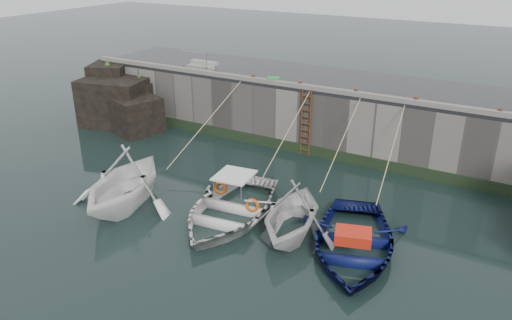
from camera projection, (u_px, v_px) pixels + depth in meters
The scene contains 22 objects.
ground at pixel (228, 276), 15.12m from camera, with size 120.00×120.00×0.00m, color black.
quay_back at pixel (364, 116), 24.51m from camera, with size 30.00×5.00×3.00m, color slate.
road_back at pixel (367, 85), 23.88m from camera, with size 30.00×5.00×0.16m, color black.
kerb_back at pixel (351, 93), 21.94m from camera, with size 30.00×0.30×0.20m, color slate.
algae_back at pixel (344, 157), 22.97m from camera, with size 30.00×0.08×0.50m, color black.
rock_outcrop at pixel (120, 101), 27.77m from camera, with size 5.85×4.24×3.41m.
ladder at pixel (306, 123), 23.32m from camera, with size 0.51×0.08×3.20m.
boat_near_white at pixel (126, 204), 19.31m from camera, with size 4.31×4.99×2.63m, color white.
boat_near_white_rope at pixel (205, 158), 23.55m from camera, with size 0.04×6.18×3.10m, color tan, non-canonical shape.
boat_near_blue at pixel (229, 216), 18.45m from camera, with size 4.06×5.69×1.18m, color silver.
boat_near_blue_rope at pixel (286, 171), 22.21m from camera, with size 0.04×5.12×3.10m, color tan, non-canonical shape.
boat_near_blacktrim at pixel (291, 233), 17.37m from camera, with size 3.60×4.17×2.20m, color silver.
boat_near_blacktrim_rope at pixel (339, 182), 21.10m from camera, with size 0.04×5.06×3.10m, color tan, non-canonical shape.
boat_near_navy at pixel (352, 250), 16.40m from camera, with size 3.97×5.55×1.15m, color #0A1143.
boat_near_navy_rope at pixel (391, 194), 20.12m from camera, with size 0.04×5.03×3.10m, color tan, non-canonical shape.
fish_crate at pixel (273, 80), 23.82m from camera, with size 0.58×0.37×0.29m, color green.
railing at pixel (202, 65), 26.75m from camera, with size 1.60×1.05×1.00m.
bollard_a at pixel (254, 78), 24.27m from camera, with size 0.18×0.18×0.28m, color #3F1E0F.
bollard_b at pixel (300, 84), 23.14m from camera, with size 0.18×0.18×0.28m, color #3F1E0F.
bollard_c at pixel (356, 92), 21.91m from camera, with size 0.18×0.18×0.28m, color #3F1E0F.
bollard_d at pixel (416, 100), 20.73m from camera, with size 0.18×0.18×0.28m, color #3F1E0F.
bollard_e at pixel (500, 112), 19.27m from camera, with size 0.18×0.18×0.28m, color #3F1E0F.
Camera 1 is at (6.92, -10.45, 9.20)m, focal length 35.00 mm.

